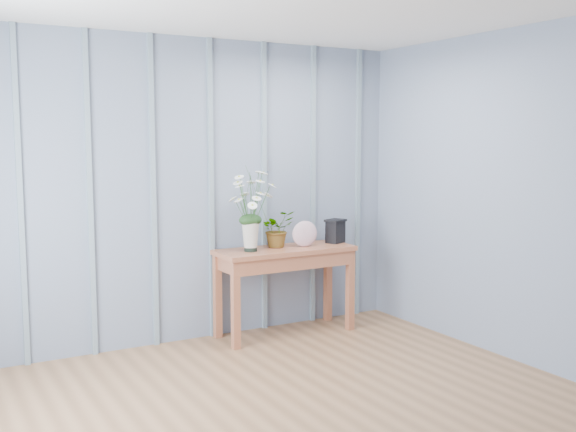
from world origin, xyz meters
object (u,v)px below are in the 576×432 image
sideboard (285,261)px  felt_disc_vessel (305,234)px  daisy_vase (250,200)px  carved_box (335,231)px

sideboard → felt_disc_vessel: size_ratio=5.33×
daisy_vase → felt_disc_vessel: (0.51, -0.02, -0.31)m
sideboard → carved_box: (0.53, 0.02, 0.22)m
sideboard → daisy_vase: size_ratio=1.78×
daisy_vase → carved_box: bearing=2.2°
sideboard → felt_disc_vessel: (0.18, -0.03, 0.23)m
sideboard → felt_disc_vessel: bearing=-8.4°
carved_box → daisy_vase: bearing=-177.8°
sideboard → carved_box: carved_box is taller
daisy_vase → carved_box: 0.92m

